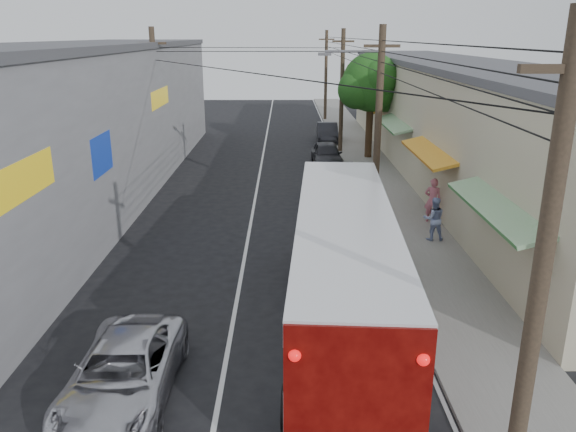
# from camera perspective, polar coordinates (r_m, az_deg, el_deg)

# --- Properties ---
(ground) EXTENTS (120.00, 120.00, 0.00)m
(ground) POSITION_cam_1_polar(r_m,az_deg,el_deg) (12.27, -7.56, -20.64)
(ground) COLOR black
(ground) RESTS_ON ground
(sidewalk) EXTENTS (3.00, 80.00, 0.12)m
(sidewalk) POSITION_cam_1_polar(r_m,az_deg,el_deg) (30.87, 9.11, 3.56)
(sidewalk) COLOR slate
(sidewalk) RESTS_ON ground
(building_right) EXTENTS (7.09, 40.00, 6.25)m
(building_right) POSITION_cam_1_polar(r_m,az_deg,el_deg) (33.21, 16.60, 9.50)
(building_right) COLOR #BEB497
(building_right) RESTS_ON ground
(building_left) EXTENTS (7.20, 36.00, 7.25)m
(building_left) POSITION_cam_1_polar(r_m,az_deg,el_deg) (29.51, -20.30, 9.14)
(building_left) COLOR gray
(building_left) RESTS_ON ground
(utility_poles) EXTENTS (11.80, 45.28, 8.00)m
(utility_poles) POSITION_cam_1_polar(r_m,az_deg,el_deg) (30.08, 2.92, 11.28)
(utility_poles) COLOR #473828
(utility_poles) RESTS_ON ground
(street_tree) EXTENTS (4.40, 4.00, 6.60)m
(street_tree) POSITION_cam_1_polar(r_m,az_deg,el_deg) (36.05, 8.55, 13.09)
(street_tree) COLOR #3F2B19
(street_tree) RESTS_ON ground
(coach_bus) EXTENTS (3.29, 11.80, 3.36)m
(coach_bus) POSITION_cam_1_polar(r_m,az_deg,el_deg) (14.90, 5.67, -5.39)
(coach_bus) COLOR silver
(coach_bus) RESTS_ON ground
(jeepney) EXTENTS (2.19, 4.69, 1.30)m
(jeepney) POSITION_cam_1_polar(r_m,az_deg,el_deg) (13.09, -16.39, -15.07)
(jeepney) COLOR silver
(jeepney) RESTS_ON ground
(parked_suv) EXTENTS (2.43, 5.96, 1.73)m
(parked_suv) POSITION_cam_1_polar(r_m,az_deg,el_deg) (25.10, 5.05, 2.28)
(parked_suv) COLOR gray
(parked_suv) RESTS_ON ground
(parked_car_mid) EXTENTS (1.88, 4.30, 1.44)m
(parked_car_mid) POSITION_cam_1_polar(r_m,az_deg,el_deg) (34.14, 3.98, 6.27)
(parked_car_mid) COLOR #232328
(parked_car_mid) RESTS_ON ground
(parked_car_far) EXTENTS (1.56, 4.26, 1.39)m
(parked_car_far) POSITION_cam_1_polar(r_m,az_deg,el_deg) (42.09, 4.01, 8.46)
(parked_car_far) COLOR black
(parked_car_far) RESTS_ON ground
(pedestrian_near) EXTENTS (0.80, 0.66, 1.88)m
(pedestrian_near) POSITION_cam_1_polar(r_m,az_deg,el_deg) (24.07, 14.48, 1.56)
(pedestrian_near) COLOR #C86A7E
(pedestrian_near) RESTS_ON sidewalk
(pedestrian_far) EXTENTS (0.82, 0.64, 1.68)m
(pedestrian_far) POSITION_cam_1_polar(r_m,az_deg,el_deg) (21.99, 14.59, -0.27)
(pedestrian_far) COLOR #8FA0D1
(pedestrian_far) RESTS_ON sidewalk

